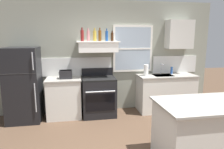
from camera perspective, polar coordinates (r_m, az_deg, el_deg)
name	(u,v)px	position (r m, az deg, el deg)	size (l,w,h in m)	color
back_wall	(108,57)	(5.01, -1.12, 5.04)	(5.40, 0.11, 2.70)	gray
refrigerator	(24,85)	(4.80, -23.78, -2.69)	(0.70, 0.72, 1.62)	black
counter_left_of_stove	(64,98)	(4.81, -13.37, -6.39)	(0.79, 0.63, 0.91)	silver
toaster	(66,74)	(4.67, -12.95, 0.08)	(0.30, 0.20, 0.19)	black
stove_range	(99,96)	(4.79, -3.75, -6.10)	(0.76, 0.69, 1.09)	black
range_hood_shelf	(98,46)	(4.69, -4.05, 7.94)	(0.96, 0.52, 0.24)	white
bottle_red_label_wine	(82,35)	(4.66, -8.45, 10.90)	(0.07, 0.07, 0.30)	maroon
bottle_rose_pink	(88,36)	(4.69, -6.76, 10.88)	(0.07, 0.07, 0.29)	#C67F84
bottle_champagne_gold_foil	(95,36)	(4.66, -4.94, 10.92)	(0.08, 0.08, 0.29)	#B29333
bottle_amber_wine	(100,35)	(4.74, -3.45, 10.98)	(0.07, 0.07, 0.30)	brown
bottle_blue_liqueur	(107,36)	(4.67, -1.51, 10.91)	(0.07, 0.07, 0.28)	#1E478C
bottle_brown_stout	(112,37)	(4.70, 0.06, 10.67)	(0.06, 0.06, 0.24)	#381E0F
counter_right_with_sink	(166,92)	(5.28, 14.95, -4.94)	(1.43, 0.63, 0.91)	silver
sink_faucet	(161,67)	(5.19, 13.84, 1.95)	(0.03, 0.17, 0.28)	silver
paper_towel_roll	(146,70)	(4.95, 9.64, 1.22)	(0.11, 0.11, 0.27)	white
dish_soap_bottle	(172,70)	(5.33, 16.54, 1.11)	(0.06, 0.06, 0.18)	blue
kitchen_island	(204,132)	(3.39, 24.54, -14.54)	(1.40, 0.90, 0.91)	silver
upper_cabinet_right	(179,34)	(5.37, 18.52, 10.73)	(0.64, 0.32, 0.70)	silver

